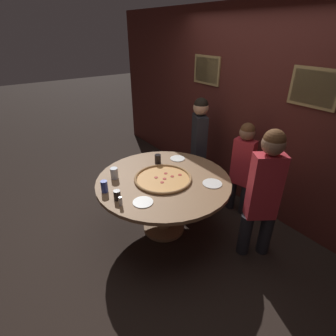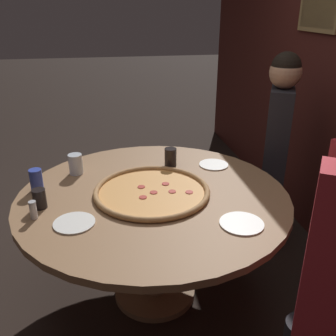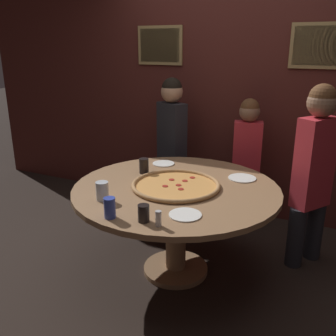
{
  "view_description": "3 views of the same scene",
  "coord_description": "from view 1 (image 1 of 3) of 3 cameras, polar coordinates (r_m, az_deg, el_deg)",
  "views": [
    {
      "loc": [
        2.16,
        -1.49,
        2.29
      ],
      "look_at": [
        0.09,
        -0.0,
        0.93
      ],
      "focal_mm": 28.0,
      "sensor_mm": 36.0,
      "label": 1
    },
    {
      "loc": [
        1.91,
        -0.25,
        1.75
      ],
      "look_at": [
        0.1,
        0.07,
        0.94
      ],
      "focal_mm": 40.0,
      "sensor_mm": 36.0,
      "label": 2
    },
    {
      "loc": [
        1.08,
        -2.41,
        1.77
      ],
      "look_at": [
        -0.05,
        -0.03,
        0.89
      ],
      "focal_mm": 40.0,
      "sensor_mm": 36.0,
      "label": 3
    }
  ],
  "objects": [
    {
      "name": "white_plate_left_side",
      "position": [
        3.53,
        2.08,
        2.08
      ],
      "size": [
        0.2,
        0.2,
        0.01
      ],
      "primitive_type": "cylinder",
      "color": "white",
      "rests_on": "dining_table"
    },
    {
      "name": "drink_cup_far_right",
      "position": [
        3.38,
        -2.22,
        1.94
      ],
      "size": [
        0.08,
        0.08,
        0.13
      ],
      "primitive_type": "cylinder",
      "color": "black",
      "rests_on": "dining_table"
    },
    {
      "name": "ground_plane",
      "position": [
        3.49,
        -0.86,
        -12.96
      ],
      "size": [
        24.0,
        24.0,
        0.0
      ],
      "primitive_type": "plane",
      "color": "black"
    },
    {
      "name": "white_plate_right_side",
      "position": [
        2.67,
        -5.47,
        -7.4
      ],
      "size": [
        0.21,
        0.21,
        0.01
      ],
      "primitive_type": "cylinder",
      "color": "white",
      "rests_on": "dining_table"
    },
    {
      "name": "diner_side_right",
      "position": [
        3.54,
        15.93,
        0.82
      ],
      "size": [
        0.34,
        0.2,
        1.29
      ],
      "rotation": [
        0.0,
        0.0,
        -2.89
      ],
      "color": "#232328",
      "rests_on": "ground_plane"
    },
    {
      "name": "drink_cup_far_left",
      "position": [
        2.72,
        -11.01,
        -5.84
      ],
      "size": [
        0.07,
        0.07,
        0.11
      ],
      "primitive_type": "cylinder",
      "color": "black",
      "rests_on": "dining_table"
    },
    {
      "name": "white_plate_far_back",
      "position": [
        3.0,
        9.61,
        -3.34
      ],
      "size": [
        0.22,
        0.22,
        0.01
      ],
      "primitive_type": "cylinder",
      "color": "white",
      "rests_on": "dining_table"
    },
    {
      "name": "condiment_shaker",
      "position": [
        2.64,
        -10.29,
        -7.13
      ],
      "size": [
        0.04,
        0.04,
        0.1
      ],
      "color": "silver",
      "rests_on": "dining_table"
    },
    {
      "name": "giant_pizza",
      "position": [
        3.04,
        -1.12,
        -2.24
      ],
      "size": [
        0.67,
        0.67,
        0.03
      ],
      "color": "#E0994C",
      "rests_on": "dining_table"
    },
    {
      "name": "drink_cup_by_shaker",
      "position": [
        2.87,
        -13.7,
        -3.92
      ],
      "size": [
        0.07,
        0.07,
        0.13
      ],
      "primitive_type": "cylinder",
      "color": "#384CB7",
      "rests_on": "dining_table"
    },
    {
      "name": "diner_far_right",
      "position": [
        2.84,
        20.21,
        -4.46
      ],
      "size": [
        0.32,
        0.38,
        1.49
      ],
      "rotation": [
        0.0,
        0.0,
        -2.16
      ],
      "color": "#232328",
      "rests_on": "ground_plane"
    },
    {
      "name": "drink_cup_near_left",
      "position": [
        3.1,
        -11.62,
        -1.11
      ],
      "size": [
        0.09,
        0.09,
        0.13
      ],
      "primitive_type": "cylinder",
      "color": "silver",
      "rests_on": "dining_table"
    },
    {
      "name": "back_wall",
      "position": [
        3.73,
        17.02,
        11.59
      ],
      "size": [
        6.4,
        0.08,
        2.6
      ],
      "color": "#4C1E19",
      "rests_on": "ground_plane"
    },
    {
      "name": "diner_centre_back",
      "position": [
        3.91,
        6.76,
        5.95
      ],
      "size": [
        0.38,
        0.28,
        1.46
      ],
      "rotation": [
        0.0,
        0.0,
        2.68
      ],
      "color": "#232328",
      "rests_on": "ground_plane"
    },
    {
      "name": "dining_table",
      "position": [
        3.12,
        -0.94,
        -4.53
      ],
      "size": [
        1.56,
        1.56,
        0.74
      ],
      "color": "#936B47",
      "rests_on": "ground_plane"
    }
  ]
}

